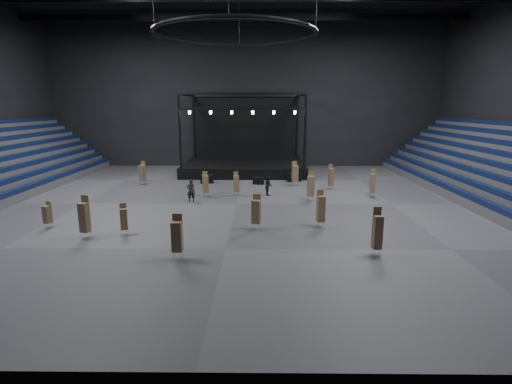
{
  "coord_description": "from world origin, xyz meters",
  "views": [
    {
      "loc": [
        1.91,
        -31.44,
        7.77
      ],
      "look_at": [
        1.59,
        -2.0,
        1.4
      ],
      "focal_mm": 28.0,
      "sensor_mm": 36.0,
      "label": 1
    }
  ],
  "objects_px": {
    "chair_stack_0": "(321,208)",
    "chair_stack_12": "(295,173)",
    "chair_stack_3": "(124,218)",
    "chair_stack_4": "(142,172)",
    "chair_stack_2": "(177,236)",
    "chair_stack_10": "(236,183)",
    "chair_stack_6": "(311,185)",
    "chair_stack_9": "(373,183)",
    "flight_case_right": "(294,177)",
    "chair_stack_7": "(256,211)",
    "man_center": "(191,191)",
    "chair_stack_1": "(205,184)",
    "chair_stack_13": "(377,231)",
    "flight_case_mid": "(259,181)",
    "chair_stack_11": "(47,214)",
    "stage": "(244,160)",
    "crew_member": "(269,185)",
    "chair_stack_8": "(331,176)",
    "flight_case_left": "(207,179)",
    "chair_stack_5": "(84,217)"
  },
  "relations": [
    {
      "from": "chair_stack_0",
      "to": "chair_stack_12",
      "type": "distance_m",
      "value": 13.85
    },
    {
      "from": "chair_stack_3",
      "to": "chair_stack_4",
      "type": "xyz_separation_m",
      "value": [
        -3.52,
        16.1,
        0.19
      ]
    },
    {
      "from": "chair_stack_2",
      "to": "chair_stack_10",
      "type": "height_order",
      "value": "chair_stack_2"
    },
    {
      "from": "chair_stack_4",
      "to": "chair_stack_6",
      "type": "height_order",
      "value": "chair_stack_6"
    },
    {
      "from": "chair_stack_2",
      "to": "chair_stack_9",
      "type": "distance_m",
      "value": 20.21
    },
    {
      "from": "flight_case_right",
      "to": "chair_stack_3",
      "type": "bearing_deg",
      "value": -123.68
    },
    {
      "from": "chair_stack_2",
      "to": "chair_stack_7",
      "type": "xyz_separation_m",
      "value": [
        4.01,
        5.08,
        -0.03
      ]
    },
    {
      "from": "chair_stack_12",
      "to": "man_center",
      "type": "bearing_deg",
      "value": -158.77
    },
    {
      "from": "chair_stack_1",
      "to": "chair_stack_13",
      "type": "distance_m",
      "value": 17.69
    },
    {
      "from": "flight_case_mid",
      "to": "chair_stack_11",
      "type": "height_order",
      "value": "chair_stack_11"
    },
    {
      "from": "flight_case_right",
      "to": "chair_stack_0",
      "type": "xyz_separation_m",
      "value": [
        0.35,
        -16.16,
        0.82
      ]
    },
    {
      "from": "stage",
      "to": "chair_stack_12",
      "type": "distance_m",
      "value": 10.26
    },
    {
      "from": "chair_stack_11",
      "to": "crew_member",
      "type": "bearing_deg",
      "value": 55.44
    },
    {
      "from": "stage",
      "to": "chair_stack_8",
      "type": "distance_m",
      "value": 13.43
    },
    {
      "from": "chair_stack_8",
      "to": "man_center",
      "type": "xyz_separation_m",
      "value": [
        -12.42,
        -5.37,
        -0.27
      ]
    },
    {
      "from": "chair_stack_1",
      "to": "chair_stack_13",
      "type": "relative_size",
      "value": 0.85
    },
    {
      "from": "chair_stack_12",
      "to": "chair_stack_6",
      "type": "bearing_deg",
      "value": -99.04
    },
    {
      "from": "flight_case_mid",
      "to": "stage",
      "type": "bearing_deg",
      "value": 102.14
    },
    {
      "from": "stage",
      "to": "flight_case_right",
      "type": "xyz_separation_m",
      "value": [
        5.48,
        -6.45,
        -0.99
      ]
    },
    {
      "from": "chair_stack_9",
      "to": "chair_stack_11",
      "type": "bearing_deg",
      "value": -148.65
    },
    {
      "from": "chair_stack_9",
      "to": "stage",
      "type": "bearing_deg",
      "value": 140.05
    },
    {
      "from": "chair_stack_1",
      "to": "chair_stack_6",
      "type": "height_order",
      "value": "chair_stack_6"
    },
    {
      "from": "flight_case_left",
      "to": "man_center",
      "type": "height_order",
      "value": "man_center"
    },
    {
      "from": "flight_case_right",
      "to": "chair_stack_2",
      "type": "height_order",
      "value": "chair_stack_2"
    },
    {
      "from": "flight_case_right",
      "to": "chair_stack_3",
      "type": "relative_size",
      "value": 0.69
    },
    {
      "from": "chair_stack_1",
      "to": "chair_stack_3",
      "type": "xyz_separation_m",
      "value": [
        -3.57,
        -10.65,
        -0.12
      ]
    },
    {
      "from": "flight_case_left",
      "to": "chair_stack_2",
      "type": "relative_size",
      "value": 0.56
    },
    {
      "from": "chair_stack_4",
      "to": "chair_stack_5",
      "type": "relative_size",
      "value": 0.9
    },
    {
      "from": "flight_case_right",
      "to": "chair_stack_11",
      "type": "distance_m",
      "value": 23.97
    },
    {
      "from": "chair_stack_8",
      "to": "chair_stack_13",
      "type": "relative_size",
      "value": 0.91
    },
    {
      "from": "chair_stack_9",
      "to": "chair_stack_12",
      "type": "relative_size",
      "value": 1.0
    },
    {
      "from": "chair_stack_0",
      "to": "chair_stack_8",
      "type": "xyz_separation_m",
      "value": [
        2.78,
        12.31,
        -0.07
      ]
    },
    {
      "from": "man_center",
      "to": "flight_case_right",
      "type": "bearing_deg",
      "value": -158.82
    },
    {
      "from": "stage",
      "to": "chair_stack_2",
      "type": "xyz_separation_m",
      "value": [
        -2.36,
        -28.22,
        -0.19
      ]
    },
    {
      "from": "flight_case_mid",
      "to": "chair_stack_10",
      "type": "bearing_deg",
      "value": -110.43
    },
    {
      "from": "chair_stack_4",
      "to": "chair_stack_12",
      "type": "bearing_deg",
      "value": 20.61
    },
    {
      "from": "flight_case_mid",
      "to": "chair_stack_3",
      "type": "relative_size",
      "value": 0.54
    },
    {
      "from": "chair_stack_3",
      "to": "chair_stack_12",
      "type": "distance_m",
      "value": 19.51
    },
    {
      "from": "chair_stack_3",
      "to": "man_center",
      "type": "distance_m",
      "value": 9.05
    },
    {
      "from": "chair_stack_12",
      "to": "chair_stack_10",
      "type": "bearing_deg",
      "value": -157.05
    },
    {
      "from": "chair_stack_1",
      "to": "chair_stack_10",
      "type": "distance_m",
      "value": 2.7
    },
    {
      "from": "flight_case_mid",
      "to": "chair_stack_11",
      "type": "xyz_separation_m",
      "value": [
        -13.55,
        -15.0,
        0.6
      ]
    },
    {
      "from": "chair_stack_10",
      "to": "man_center",
      "type": "height_order",
      "value": "chair_stack_10"
    },
    {
      "from": "stage",
      "to": "chair_stack_2",
      "type": "relative_size",
      "value": 5.88
    },
    {
      "from": "chair_stack_6",
      "to": "crew_member",
      "type": "distance_m",
      "value": 4.14
    },
    {
      "from": "crew_member",
      "to": "chair_stack_11",
      "type": "bearing_deg",
      "value": 114.28
    },
    {
      "from": "flight_case_left",
      "to": "flight_case_right",
      "type": "relative_size",
      "value": 0.97
    },
    {
      "from": "flight_case_right",
      "to": "chair_stack_10",
      "type": "distance_m",
      "value": 8.87
    },
    {
      "from": "stage",
      "to": "chair_stack_7",
      "type": "bearing_deg",
      "value": -85.91
    },
    {
      "from": "flight_case_right",
      "to": "crew_member",
      "type": "height_order",
      "value": "crew_member"
    }
  ]
}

